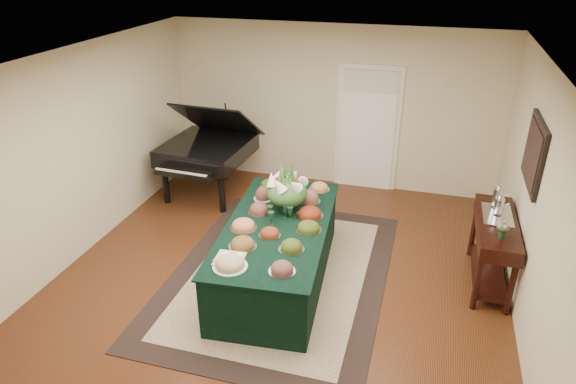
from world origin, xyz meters
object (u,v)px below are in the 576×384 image
(buffet_table, at_px, (278,252))
(mahogany_sideboard, at_px, (495,235))
(floral_centerpiece, at_px, (287,188))
(grand_piano, at_px, (207,150))

(buffet_table, height_order, mahogany_sideboard, mahogany_sideboard)
(buffet_table, relative_size, floral_centerpiece, 5.02)
(buffet_table, xyz_separation_m, floral_centerpiece, (0.00, 0.39, 0.70))
(floral_centerpiece, relative_size, mahogany_sideboard, 0.38)
(mahogany_sideboard, bearing_deg, grand_piano, 162.56)
(buffet_table, relative_size, mahogany_sideboard, 1.89)
(buffet_table, height_order, floral_centerpiece, floral_centerpiece)
(floral_centerpiece, bearing_deg, grand_piano, 138.18)
(buffet_table, relative_size, grand_piano, 1.64)
(floral_centerpiece, bearing_deg, buffet_table, -90.60)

